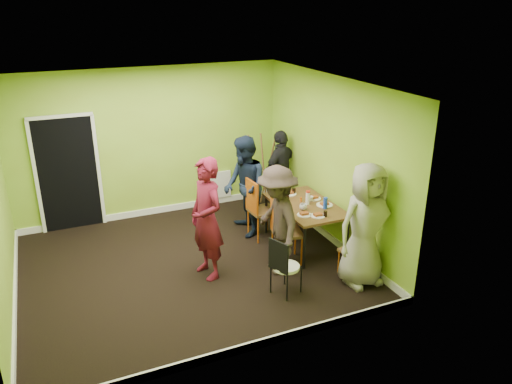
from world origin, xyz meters
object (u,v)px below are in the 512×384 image
Objects in this scene: chair_left_far at (258,206)px; chair_back_end at (280,181)px; person_standing at (207,219)px; thermos at (308,198)px; chair_left_near at (282,227)px; person_front_end at (366,225)px; blue_bottle at (325,203)px; easel at (261,171)px; person_left_far at (245,187)px; person_back_end at (281,172)px; orange_bottle at (301,199)px; chair_bentwood at (283,264)px; person_left_near at (277,220)px; chair_front_end at (358,247)px; dining_table at (305,207)px.

chair_back_end is at bearing 129.69° from chair_left_far.
thermos is at bearing 85.52° from person_standing.
chair_left_near is 1.34m from person_front_end.
chair_left_far is at bearing 133.03° from blue_bottle.
blue_bottle is (0.21, -2.07, 0.08)m from easel.
chair_back_end is (0.75, 0.70, 0.11)m from chair_left_far.
person_left_far reaches higher than chair_back_end.
person_back_end is at bearing -143.24° from chair_back_end.
person_left_far is at bearing 136.42° from orange_bottle.
chair_bentwood is (-0.40, -0.85, -0.12)m from chair_left_near.
person_left_near is (-0.18, -0.21, 0.24)m from chair_left_near.
blue_bottle is at bearing 76.86° from person_standing.
person_left_near reaches higher than orange_bottle.
person_front_end is at bearing -113.06° from chair_front_end.
person_front_end is (0.17, -1.36, 0.07)m from thermos.
chair_back_end is at bearing 121.60° from person_left_far.
orange_bottle is (-0.24, 1.34, 0.31)m from chair_front_end.
thermos is at bearing 84.53° from chair_front_end.
chair_back_end is at bearing 156.72° from person_left_near.
person_left_near is (-0.83, -0.55, -0.01)m from thermos.
chair_left_near is 1.26× the size of chair_front_end.
person_left_far reaches higher than chair_left_far.
chair_left_near is 0.58× the size of person_front_end.
dining_table is 0.71m from chair_left_near.
thermos is (1.04, 1.20, 0.37)m from chair_bentwood.
chair_left_far is 1.49m from person_standing.
orange_bottle is (0.59, -0.43, 0.18)m from chair_left_far.
chair_front_end is at bearing 21.90° from chair_left_far.
person_front_end is at bearing -81.69° from dining_table.
easel is at bearing 89.95° from orange_bottle.
chair_front_end is (0.83, -1.77, -0.13)m from chair_left_far.
chair_left_far is at bearing -168.07° from chair_left_near.
chair_left_far is 0.64× the size of person_left_near.
chair_left_near is 1.23× the size of chair_bentwood.
person_left_near is at bearing 38.32° from person_back_end.
chair_left_far is at bearing 33.38° from person_left_far.
easel is 8.09× the size of blue_bottle.
easel is at bearing 95.71° from blue_bottle.
chair_left_far is 0.58× the size of person_standing.
thermos is at bearing 44.49° from chair_left_far.
person_left_near is at bearing -12.90° from chair_left_far.
chair_left_far is at bearing 100.39° from chair_front_end.
chair_left_near is 1.06× the size of chair_back_end.
chair_left_near is at bearing -140.82° from orange_bottle.
easel reaches higher than thermos.
thermos is (0.64, 0.34, 0.25)m from chair_left_near.
dining_table is 1.39× the size of chair_left_far.
person_back_end is at bearing 166.38° from chair_left_near.
person_back_end is (1.07, 2.03, -0.03)m from person_left_near.
chair_left_near is at bearing -175.57° from blue_bottle.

